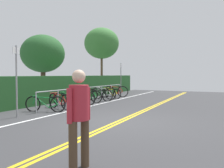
# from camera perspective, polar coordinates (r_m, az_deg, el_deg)

# --- Properties ---
(ground_plane) EXTENTS (31.51, 10.52, 0.05)m
(ground_plane) POSITION_cam_1_polar(r_m,az_deg,el_deg) (7.85, 1.73, -9.24)
(ground_plane) COLOR #353538
(centre_line_yellow_inner) EXTENTS (28.36, 0.10, 0.00)m
(centre_line_yellow_inner) POSITION_cam_1_polar(r_m,az_deg,el_deg) (7.82, 2.27, -9.10)
(centre_line_yellow_inner) COLOR gold
(centre_line_yellow_inner) RESTS_ON ground_plane
(centre_line_yellow_outer) EXTENTS (28.36, 0.10, 0.00)m
(centre_line_yellow_outer) POSITION_cam_1_polar(r_m,az_deg,el_deg) (7.88, 1.19, -9.00)
(centre_line_yellow_outer) COLOR gold
(centre_line_yellow_outer) RESTS_ON ground_plane
(bike_lane_stripe_white) EXTENTS (28.36, 0.12, 0.00)m
(bike_lane_stripe_white) POSITION_cam_1_polar(r_m,az_deg,el_deg) (9.34, -14.53, -7.30)
(bike_lane_stripe_white) COLOR white
(bike_lane_stripe_white) RESTS_ON ground_plane
(bike_rack) EXTENTS (8.35, 0.05, 0.86)m
(bike_rack) POSITION_cam_1_polar(r_m,az_deg,el_deg) (13.24, -5.36, -1.66)
(bike_rack) COLOR #9EA0A5
(bike_rack) RESTS_ON ground_plane
(bicycle_0) EXTENTS (0.65, 1.70, 0.70)m
(bicycle_0) POSITION_cam_1_polar(r_m,az_deg,el_deg) (10.27, -15.73, -4.62)
(bicycle_0) COLOR black
(bicycle_0) RESTS_ON ground_plane
(bicycle_1) EXTENTS (0.65, 1.65, 0.73)m
(bicycle_1) POSITION_cam_1_polar(r_m,az_deg,el_deg) (11.09, -12.55, -4.00)
(bicycle_1) COLOR black
(bicycle_1) RESTS_ON ground_plane
(bicycle_2) EXTENTS (0.54, 1.70, 0.73)m
(bicycle_2) POSITION_cam_1_polar(r_m,az_deg,el_deg) (11.71, -10.06, -3.65)
(bicycle_2) COLOR black
(bicycle_2) RESTS_ON ground_plane
(bicycle_3) EXTENTS (0.46, 1.77, 0.73)m
(bicycle_3) POSITION_cam_1_polar(r_m,az_deg,el_deg) (12.51, -7.25, -3.27)
(bicycle_3) COLOR black
(bicycle_3) RESTS_ON ground_plane
(bicycle_4) EXTENTS (0.46, 1.73, 0.73)m
(bicycle_4) POSITION_cam_1_polar(r_m,az_deg,el_deg) (13.25, -5.71, -2.95)
(bicycle_4) COLOR black
(bicycle_4) RESTS_ON ground_plane
(bicycle_5) EXTENTS (0.46, 1.71, 0.73)m
(bicycle_5) POSITION_cam_1_polar(r_m,az_deg,el_deg) (14.00, -2.92, -2.66)
(bicycle_5) COLOR black
(bicycle_5) RESTS_ON ground_plane
(bicycle_6) EXTENTS (0.46, 1.74, 0.78)m
(bicycle_6) POSITION_cam_1_polar(r_m,az_deg,el_deg) (14.96, -2.01, -2.25)
(bicycle_6) COLOR black
(bicycle_6) RESTS_ON ground_plane
(bicycle_7) EXTENTS (0.56, 1.63, 0.68)m
(bicycle_7) POSITION_cam_1_polar(r_m,az_deg,el_deg) (15.65, -0.22, -2.22)
(bicycle_7) COLOR black
(bicycle_7) RESTS_ON ground_plane
(bicycle_8) EXTENTS (0.61, 1.67, 0.79)m
(bicycle_8) POSITION_cam_1_polar(r_m,az_deg,el_deg) (16.59, 0.96, -1.78)
(bicycle_8) COLOR black
(bicycle_8) RESTS_ON ground_plane
(pedestrian) EXTENTS (0.48, 0.32, 1.62)m
(pedestrian) POSITION_cam_1_polar(r_m,az_deg,el_deg) (3.91, -7.94, -6.79)
(pedestrian) COLOR #4C3826
(pedestrian) RESTS_ON ground_plane
(sign_post_near) EXTENTS (0.36, 0.09, 2.59)m
(sign_post_near) POSITION_cam_1_polar(r_m,az_deg,el_deg) (9.20, -21.98, 2.08)
(sign_post_near) COLOR gray
(sign_post_near) RESTS_ON ground_plane
(sign_post_far) EXTENTS (0.36, 0.09, 2.40)m
(sign_post_far) POSITION_cam_1_polar(r_m,az_deg,el_deg) (17.71, 2.14, 1.92)
(sign_post_far) COLOR gray
(sign_post_far) RESTS_ON ground_plane
(hedge_backdrop) EXTENTS (17.30, 1.17, 1.47)m
(hedge_backdrop) POSITION_cam_1_polar(r_m,az_deg,el_deg) (15.63, -9.17, -0.73)
(hedge_backdrop) COLOR #235626
(hedge_backdrop) RESTS_ON ground_plane
(tree_mid) EXTENTS (2.89, 2.89, 4.19)m
(tree_mid) POSITION_cam_1_polar(r_m,az_deg,el_deg) (16.55, -16.27, 6.95)
(tree_mid) COLOR #473323
(tree_mid) RESTS_ON ground_plane
(tree_far_right) EXTENTS (3.14, 3.14, 5.79)m
(tree_far_right) POSITION_cam_1_polar(r_m,az_deg,el_deg) (21.87, -2.51, 9.71)
(tree_far_right) COLOR brown
(tree_far_right) RESTS_ON ground_plane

